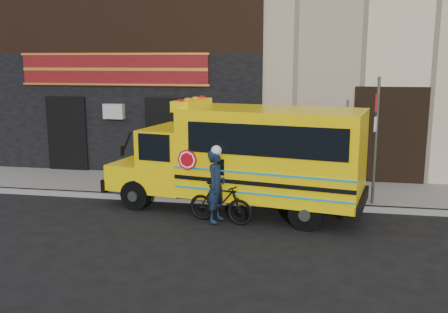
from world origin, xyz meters
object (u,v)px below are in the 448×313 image
Objects in this scene: sign_pole at (376,138)px; bicycle at (220,203)px; cyclist at (216,188)px; school_bus at (248,155)px.

bicycle is (-3.81, -1.87, -1.42)m from sign_pole.
sign_pole is at bearing -48.66° from cyclist.
cyclist is (-3.90, -1.91, -1.04)m from sign_pole.
school_bus is at bearing -10.82° from bicycle.
cyclist is (-0.09, -0.04, 0.38)m from bicycle.
school_bus reaches higher than cyclist.
school_bus is at bearing -12.83° from cyclist.
school_bus is 3.41m from sign_pole.
school_bus is at bearing -166.77° from sign_pole.
sign_pole reaches higher than bicycle.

